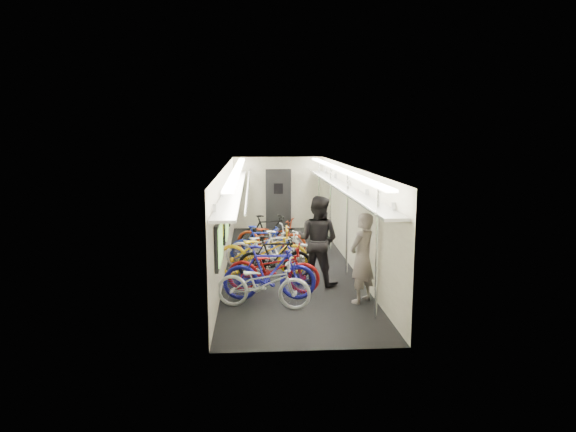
{
  "coord_description": "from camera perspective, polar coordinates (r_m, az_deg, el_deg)",
  "views": [
    {
      "loc": [
        -0.82,
        -12.14,
        3.18
      ],
      "look_at": [
        0.02,
        0.39,
        1.15
      ],
      "focal_mm": 32.0,
      "sensor_mm": 36.0,
      "label": 1
    }
  ],
  "objects": [
    {
      "name": "bicycle_9",
      "position": [
        13.95,
        -2.15,
        -1.88
      ],
      "size": [
        1.75,
        0.95,
        1.01
      ],
      "primitive_type": "imported",
      "rotation": [
        0.0,
        0.0,
        1.87
      ],
      "color": "black",
      "rests_on": "ground"
    },
    {
      "name": "bicycle_2",
      "position": [
        10.37,
        -1.65,
        -5.83
      ],
      "size": [
        1.98,
        1.02,
        0.99
      ],
      "primitive_type": "imported",
      "rotation": [
        0.0,
        0.0,
        1.37
      ],
      "color": "maroon",
      "rests_on": "ground"
    },
    {
      "name": "bicycle_0",
      "position": [
        9.48,
        -2.75,
        -7.49
      ],
      "size": [
        1.86,
        1.0,
        0.93
      ],
      "primitive_type": "imported",
      "rotation": [
        0.0,
        0.0,
        1.34
      ],
      "color": "silver",
      "rests_on": "ground"
    },
    {
      "name": "bicycle_6",
      "position": [
        12.39,
        -2.62,
        -3.34
      ],
      "size": [
        2.0,
        1.16,
        0.99
      ],
      "primitive_type": "imported",
      "rotation": [
        0.0,
        0.0,
        1.85
      ],
      "color": "#AAABAF",
      "rests_on": "ground"
    },
    {
      "name": "backpack",
      "position": [
        10.27,
        10.15,
        -1.62
      ],
      "size": [
        0.27,
        0.17,
        0.38
      ],
      "primitive_type": "cube",
      "rotation": [
        0.0,
        0.0,
        0.11
      ],
      "color": "#9D0F15",
      "rests_on": "passenger_near"
    },
    {
      "name": "train_car_shell",
      "position": [
        12.95,
        -1.78,
        2.42
      ],
      "size": [
        10.0,
        10.0,
        10.0
      ],
      "color": "black",
      "rests_on": "ground"
    },
    {
      "name": "passenger_mid",
      "position": [
        10.86,
        3.35,
        -2.7
      ],
      "size": [
        1.16,
        1.1,
        1.89
      ],
      "primitive_type": "imported",
      "rotation": [
        0.0,
        0.0,
        2.57
      ],
      "color": "black",
      "rests_on": "ground"
    },
    {
      "name": "bicycle_3",
      "position": [
        11.26,
        -1.45,
        -4.63
      ],
      "size": [
        1.64,
        0.48,
        0.98
      ],
      "primitive_type": "imported",
      "rotation": [
        0.0,
        0.0,
        1.58
      ],
      "color": "black",
      "rests_on": "ground"
    },
    {
      "name": "passenger_near",
      "position": [
        9.78,
        8.24,
        -4.65
      ],
      "size": [
        0.74,
        0.73,
        1.71
      ],
      "primitive_type": "imported",
      "rotation": [
        0.0,
        0.0,
        3.89
      ],
      "color": "gray",
      "rests_on": "ground"
    },
    {
      "name": "bicycle_8",
      "position": [
        13.37,
        -1.87,
        -2.38
      ],
      "size": [
        2.02,
        1.3,
        1.0
      ],
      "primitive_type": "imported",
      "rotation": [
        0.0,
        0.0,
        1.21
      ],
      "color": "maroon",
      "rests_on": "ground"
    },
    {
      "name": "bicycle_5",
      "position": [
        11.94,
        -0.75,
        -3.86
      ],
      "size": [
        1.66,
        0.71,
        0.97
      ],
      "primitive_type": "imported",
      "rotation": [
        0.0,
        0.0,
        1.74
      ],
      "color": "white",
      "rests_on": "ground"
    },
    {
      "name": "bicycle_7",
      "position": [
        12.6,
        -2.86,
        -3.2
      ],
      "size": [
        1.61,
        0.53,
        0.96
      ],
      "primitive_type": "imported",
      "rotation": [
        0.0,
        0.0,
        1.52
      ],
      "color": "#192798",
      "rests_on": "ground"
    },
    {
      "name": "bicycle_1",
      "position": [
        9.89,
        -2.08,
        -6.32
      ],
      "size": [
        1.81,
        0.59,
        1.08
      ],
      "primitive_type": "imported",
      "rotation": [
        0.0,
        0.0,
        1.52
      ],
      "color": "#191891",
      "rests_on": "ground"
    },
    {
      "name": "bicycle_4",
      "position": [
        11.62,
        -2.86,
        -3.93
      ],
      "size": [
        2.09,
        0.78,
        1.09
      ],
      "primitive_type": "imported",
      "rotation": [
        0.0,
        0.0,
        1.54
      ],
      "color": "yellow",
      "rests_on": "ground"
    }
  ]
}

